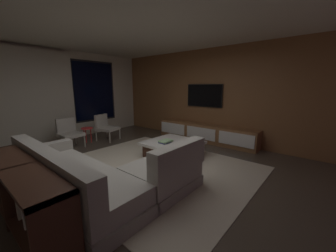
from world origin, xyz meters
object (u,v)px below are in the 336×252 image
at_px(coffee_table, 173,149).
at_px(side_stool, 87,131).
at_px(book_stack_on_coffee_table, 165,141).
at_px(mounted_tv, 204,96).
at_px(accent_chair_near_window, 105,126).
at_px(console_table_behind_couch, 22,191).
at_px(sectional_couch, 100,178).
at_px(accent_chair_by_curtain, 69,131).
at_px(media_console, 206,133).

distance_m(coffee_table, side_stool, 2.67).
height_order(coffee_table, book_stack_on_coffee_table, book_stack_on_coffee_table).
bearing_deg(mounted_tv, side_stool, 137.83).
xyz_separation_m(accent_chair_near_window, console_table_behind_couch, (-2.75, -2.59, -0.01)).
relative_size(sectional_couch, mounted_tv, 2.15).
height_order(sectional_couch, accent_chair_by_curtain, sectional_couch).
bearing_deg(side_stool, coffee_table, -73.84).
relative_size(sectional_couch, media_console, 0.81).
distance_m(coffee_table, mounted_tv, 2.16).
distance_m(book_stack_on_coffee_table, side_stool, 2.55).
bearing_deg(media_console, book_stack_on_coffee_table, 179.26).
bearing_deg(book_stack_on_coffee_table, console_table_behind_couch, -176.54).
distance_m(coffee_table, book_stack_on_coffee_table, 0.28).
xyz_separation_m(sectional_couch, media_console, (3.65, 0.27, -0.04)).
xyz_separation_m(sectional_couch, accent_chair_by_curtain, (0.79, 2.82, 0.14)).
relative_size(coffee_table, mounted_tv, 1.00).
relative_size(coffee_table, accent_chair_by_curtain, 1.49).
bearing_deg(sectional_couch, console_table_behind_couch, 171.95).
distance_m(accent_chair_near_window, side_stool, 0.57).
xyz_separation_m(side_stool, console_table_behind_couch, (-2.19, -2.65, 0.05)).
relative_size(book_stack_on_coffee_table, accent_chair_by_curtain, 0.38).
xyz_separation_m(book_stack_on_coffee_table, media_console, (1.81, -0.02, -0.14)).
distance_m(accent_chair_near_window, mounted_tv, 3.14).
bearing_deg(accent_chair_near_window, mounted_tv, -48.44).
xyz_separation_m(sectional_couch, book_stack_on_coffee_table, (1.84, 0.30, 0.10)).
bearing_deg(side_stool, mounted_tv, -42.17).
distance_m(book_stack_on_coffee_table, console_table_behind_couch, 2.76).
distance_m(sectional_couch, accent_chair_by_curtain, 2.93).
bearing_deg(accent_chair_near_window, media_console, -53.47).
height_order(sectional_couch, console_table_behind_couch, sectional_couch).
relative_size(book_stack_on_coffee_table, console_table_behind_couch, 0.14).
relative_size(sectional_couch, console_table_behind_couch, 1.19).
height_order(sectional_couch, book_stack_on_coffee_table, sectional_couch).
relative_size(accent_chair_near_window, side_stool, 1.70).
distance_m(accent_chair_near_window, console_table_behind_couch, 3.78).
bearing_deg(console_table_behind_couch, accent_chair_near_window, 43.25).
xyz_separation_m(accent_chair_near_window, media_console, (1.81, -2.44, -0.18)).
xyz_separation_m(sectional_couch, mounted_tv, (3.83, 0.47, 1.06)).
height_order(sectional_couch, media_console, sectional_couch).
distance_m(side_stool, console_table_behind_couch, 3.44).
bearing_deg(console_table_behind_couch, side_stool, 50.45).
relative_size(book_stack_on_coffee_table, accent_chair_near_window, 0.38).
relative_size(accent_chair_near_window, console_table_behind_couch, 0.37).
bearing_deg(coffee_table, book_stack_on_coffee_table, 156.65).
distance_m(accent_chair_by_curtain, media_console, 3.83).
bearing_deg(side_stool, accent_chair_near_window, -6.64).
bearing_deg(console_table_behind_couch, mounted_tv, 4.12).
bearing_deg(accent_chair_by_curtain, console_table_behind_couch, -122.36).
height_order(coffee_table, media_console, media_console).
bearing_deg(media_console, coffee_table, -178.13).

